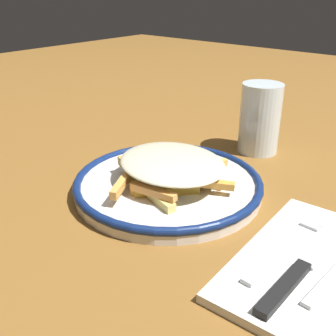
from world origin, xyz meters
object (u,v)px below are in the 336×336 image
object	(u,v)px
fries_heap	(170,166)
knife	(303,267)
napkin	(309,264)
fork	(291,243)
water_glass	(260,118)
plate	(168,184)

from	to	relation	value
fries_heap	knife	world-z (taller)	fries_heap
napkin	fork	size ratio (longest dim) A/B	1.28
napkin	knife	xyz separation A→B (m)	(-0.00, -0.02, 0.01)
knife	fork	bearing A→B (deg)	131.14
napkin	water_glass	bearing A→B (deg)	128.75
plate	water_glass	distance (m)	0.22
knife	plate	bearing A→B (deg)	166.78
plate	napkin	world-z (taller)	plate
fries_heap	fork	xyz separation A→B (m)	(0.19, -0.02, -0.03)
plate	napkin	bearing A→B (deg)	-8.51
napkin	fork	xyz separation A→B (m)	(-0.03, 0.01, 0.01)
plate	fork	bearing A→B (deg)	-6.16
plate	knife	distance (m)	0.23
knife	water_glass	world-z (taller)	water_glass
fries_heap	water_glass	bearing A→B (deg)	85.42
napkin	fork	distance (m)	0.03
fries_heap	knife	bearing A→B (deg)	-13.37
napkin	water_glass	world-z (taller)	water_glass
napkin	fork	world-z (taller)	fork
water_glass	plate	bearing A→B (deg)	-95.83
fork	fries_heap	bearing A→B (deg)	173.83
water_glass	fork	bearing A→B (deg)	-53.94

